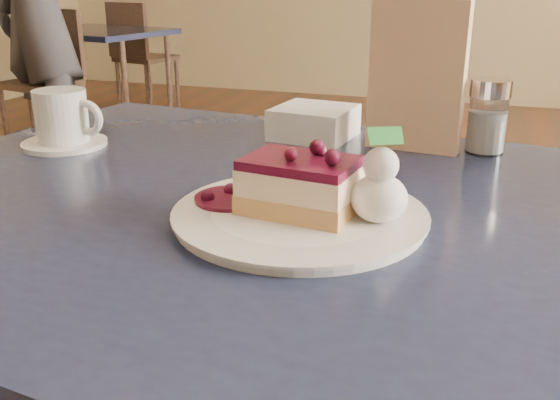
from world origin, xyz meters
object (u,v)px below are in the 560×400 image
(cheesecake_slice, at_px, (300,186))
(patron, at_px, (36,8))
(coffee_set, at_px, (63,121))
(bg_table_far_left, at_px, (105,118))
(dessert_plate, at_px, (300,216))
(main_table, at_px, (316,267))

(cheesecake_slice, bearing_deg, patron, 140.55)
(cheesecake_slice, distance_m, patron, 3.39)
(coffee_set, xyz_separation_m, bg_table_far_left, (-2.00, 2.99, -0.77))
(coffee_set, bearing_deg, dessert_plate, -22.52)
(main_table, xyz_separation_m, dessert_plate, (-0.01, -0.05, 0.09))
(dessert_plate, relative_size, coffee_set, 1.95)
(bg_table_far_left, height_order, patron, patron)
(cheesecake_slice, relative_size, coffee_set, 0.93)
(main_table, distance_m, bg_table_far_left, 4.04)
(cheesecake_slice, xyz_separation_m, patron, (-2.35, 2.45, 0.04))
(main_table, xyz_separation_m, cheesecake_slice, (-0.01, -0.05, 0.13))
(coffee_set, xyz_separation_m, patron, (-1.88, 2.26, 0.04))
(main_table, bearing_deg, coffee_set, 170.25)
(dessert_plate, bearing_deg, patron, 133.73)
(patron, bearing_deg, dessert_plate, -29.09)
(dessert_plate, height_order, bg_table_far_left, dessert_plate)
(dessert_plate, height_order, patron, patron)
(bg_table_far_left, bearing_deg, patron, -68.96)
(dessert_plate, distance_m, coffee_set, 0.50)
(main_table, distance_m, patron, 3.36)
(coffee_set, bearing_deg, bg_table_far_left, 123.79)
(cheesecake_slice, height_order, coffee_set, coffee_set)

